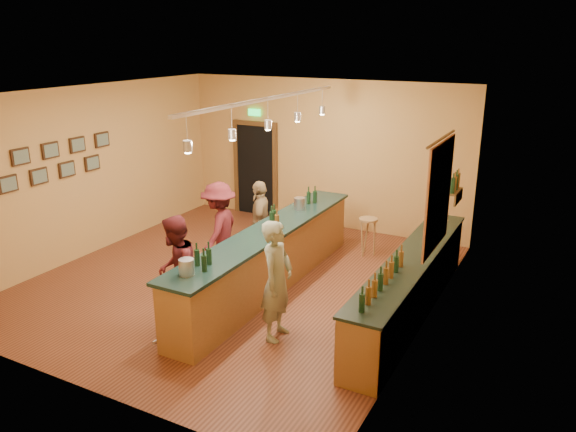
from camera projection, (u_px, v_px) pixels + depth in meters
The scene contains 18 objects.
floor at pixel (238, 281), 9.73m from camera, with size 7.00×7.00×0.00m, color #502716.
ceiling at pixel (232, 93), 8.75m from camera, with size 6.50×7.00×0.02m, color silver.
wall_back at pixel (323, 154), 12.19m from camera, with size 6.50×0.02×3.20m, color tan.
wall_front at pixel (65, 265), 6.30m from camera, with size 6.50×0.02×3.20m, color tan.
wall_left at pixel (92, 171), 10.69m from camera, with size 0.02×7.00×3.20m, color tan.
wall_right at pixel (432, 221), 7.80m from camera, with size 0.02×7.00×3.20m, color tan.
doorway at pixel (256, 167), 13.07m from camera, with size 1.15×0.09×2.48m.
tapestry at pixel (439, 196), 8.07m from camera, with size 0.03×1.40×1.60m, color maroon.
bottle_shelf at pixel (456, 185), 9.41m from camera, with size 0.17×0.55×0.54m.
picture_grid at pixel (59, 160), 9.93m from camera, with size 0.06×2.20×0.70m, color #382111, non-canonical shape.
back_counter at pixel (410, 285), 8.41m from camera, with size 0.60×4.55×1.27m.
tasting_bar at pixel (269, 254), 9.26m from camera, with size 0.73×5.10×1.38m.
pendant_track at pixel (268, 109), 8.53m from camera, with size 0.11×4.60×0.50m.
bartender at pixel (277, 281), 7.67m from camera, with size 0.63×0.41×1.71m, color gray.
customer_a at pixel (176, 271), 8.07m from camera, with size 0.80×0.62×1.64m, color #59191E.
customer_b at pixel (260, 222), 10.33m from camera, with size 0.91×0.38×1.56m, color #997A51.
customer_c at pixel (219, 230), 9.73m from camera, with size 1.09×0.63×1.68m, color #59191E.
bar_stool at pixel (368, 226), 10.71m from camera, with size 0.36×0.36×0.74m.
Camera 1 is at (4.94, -7.48, 4.05)m, focal length 35.00 mm.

